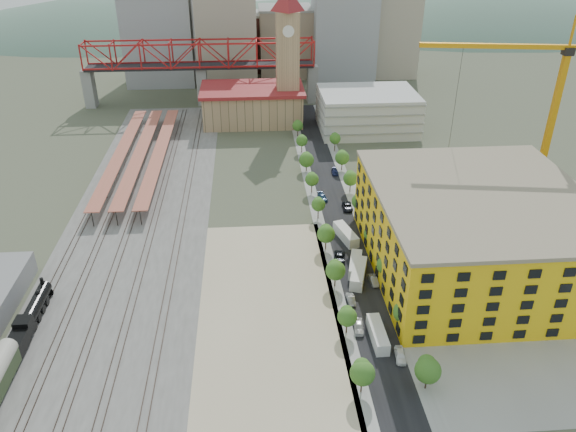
{
  "coord_description": "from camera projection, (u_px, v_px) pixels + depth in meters",
  "views": [
    {
      "loc": [
        -6.73,
        -122.03,
        71.52
      ],
      "look_at": [
        1.45,
        -11.13,
        10.0
      ],
      "focal_mm": 35.0,
      "sensor_mm": 36.0,
      "label": 1
    }
  ],
  "objects": [
    {
      "name": "skyline",
      "position": [
        276.0,
        28.0,
        255.18
      ],
      "size": [
        133.0,
        46.0,
        60.0
      ],
      "color": "#9EA0A3",
      "rests_on": "ground"
    },
    {
      "name": "sidewalk_west",
      "position": [
        314.0,
        201.0,
        155.3
      ],
      "size": [
        3.0,
        170.0,
        0.04
      ],
      "primitive_type": "cube",
      "color": "gray",
      "rests_on": "ground"
    },
    {
      "name": "site_trailer_d",
      "position": [
        346.0,
        234.0,
        136.82
      ],
      "size": [
        5.12,
        10.19,
        2.7
      ],
      "primitive_type": "cube",
      "rotation": [
        0.0,
        0.0,
        0.27
      ],
      "color": "silver",
      "rests_on": "ground"
    },
    {
      "name": "locomotive",
      "position": [
        31.0,
        317.0,
        108.08
      ],
      "size": [
        2.91,
        22.48,
        5.62
      ],
      "color": "black",
      "rests_on": "ground"
    },
    {
      "name": "ballast_strip",
      "position": [
        145.0,
        202.0,
        154.49
      ],
      "size": [
        36.0,
        165.0,
        0.06
      ],
      "primitive_type": "cube",
      "color": "#605E59",
      "rests_on": "ground"
    },
    {
      "name": "street_trees",
      "position": [
        339.0,
        218.0,
        146.94
      ],
      "size": [
        15.4,
        124.4,
        8.0
      ],
      "color": "#336E21",
      "rests_on": "ground"
    },
    {
      "name": "car_2",
      "position": [
        339.0,
        258.0,
        128.7
      ],
      "size": [
        3.5,
        5.99,
        1.57
      ],
      "primitive_type": "imported",
      "rotation": [
        0.0,
        0.0,
        -0.17
      ],
      "color": "black",
      "rests_on": "ground"
    },
    {
      "name": "car_0",
      "position": [
        359.0,
        327.0,
        107.59
      ],
      "size": [
        2.43,
        4.85,
        1.59
      ],
      "primitive_type": "imported",
      "rotation": [
        0.0,
        0.0,
        -0.12
      ],
      "color": "silver",
      "rests_on": "ground"
    },
    {
      "name": "car_6",
      "position": [
        347.0,
        207.0,
        150.76
      ],
      "size": [
        2.56,
        5.36,
        1.47
      ],
      "primitive_type": "imported",
      "rotation": [
        0.0,
        0.0,
        -0.02
      ],
      "color": "black",
      "rests_on": "ground"
    },
    {
      "name": "construction_pad",
      "position": [
        482.0,
        267.0,
        126.98
      ],
      "size": [
        50.0,
        90.0,
        0.06
      ],
      "primitive_type": "cube",
      "color": "gray",
      "rests_on": "ground"
    },
    {
      "name": "sidewalk_east",
      "position": [
        353.0,
        200.0,
        156.01
      ],
      "size": [
        3.0,
        170.0,
        0.04
      ],
      "primitive_type": "cube",
      "color": "gray",
      "rests_on": "ground"
    },
    {
      "name": "site_trailer_c",
      "position": [
        355.0,
        265.0,
        125.4
      ],
      "size": [
        4.6,
        9.58,
        2.54
      ],
      "primitive_type": "cube",
      "rotation": [
        0.0,
        0.0,
        -0.24
      ],
      "color": "silver",
      "rests_on": "ground"
    },
    {
      "name": "car_4",
      "position": [
        400.0,
        355.0,
        100.78
      ],
      "size": [
        2.3,
        4.77,
        1.57
      ],
      "primitive_type": "imported",
      "rotation": [
        0.0,
        0.0,
        -0.1
      ],
      "color": "white",
      "rests_on": "ground"
    },
    {
      "name": "ground",
      "position": [
        279.0,
        230.0,
        141.55
      ],
      "size": [
        400.0,
        400.0,
        0.0
      ],
      "primitive_type": "plane",
      "color": "#474C38",
      "rests_on": "ground"
    },
    {
      "name": "tower_crane",
      "position": [
        544.0,
        97.0,
        136.78
      ],
      "size": [
        46.53,
        8.54,
        49.97
      ],
      "color": "orange",
      "rests_on": "ground"
    },
    {
      "name": "distant_hills",
      "position": [
        320.0,
        142.0,
        409.85
      ],
      "size": [
        647.0,
        264.0,
        227.0
      ],
      "color": "#4C6B59",
      "rests_on": "ground"
    },
    {
      "name": "rail_tracks",
      "position": [
        138.0,
        202.0,
        154.32
      ],
      "size": [
        26.56,
        160.0,
        0.18
      ],
      "color": "#382B23",
      "rests_on": "ground"
    },
    {
      "name": "street_asphalt",
      "position": [
        333.0,
        200.0,
        155.65
      ],
      "size": [
        12.0,
        170.0,
        0.06
      ],
      "primitive_type": "cube",
      "color": "black",
      "rests_on": "ground"
    },
    {
      "name": "car_5",
      "position": [
        373.0,
        280.0,
        121.08
      ],
      "size": [
        1.83,
        4.42,
        1.42
      ],
      "primitive_type": "imported",
      "rotation": [
        0.0,
        0.0,
        0.08
      ],
      "color": "gray",
      "rests_on": "ground"
    },
    {
      "name": "car_1",
      "position": [
        351.0,
        299.0,
        115.31
      ],
      "size": [
        1.61,
        4.11,
        1.33
      ],
      "primitive_type": "imported",
      "rotation": [
        0.0,
        0.0,
        0.05
      ],
      "color": "gray",
      "rests_on": "ground"
    },
    {
      "name": "clock_tower",
      "position": [
        288.0,
        45.0,
        197.98
      ],
      "size": [
        12.0,
        12.0,
        52.0
      ],
      "color": "tan",
      "rests_on": "ground"
    },
    {
      "name": "construction_building",
      "position": [
        476.0,
        231.0,
        122.24
      ],
      "size": [
        44.6,
        50.6,
        18.8
      ],
      "color": "#EDAE14",
      "rests_on": "ground"
    },
    {
      "name": "truss_bridge",
      "position": [
        200.0,
        58.0,
        222.44
      ],
      "size": [
        94.0,
        9.6,
        25.6
      ],
      "color": "gray",
      "rests_on": "ground"
    },
    {
      "name": "platform_canopies",
      "position": [
        140.0,
        151.0,
        176.25
      ],
      "size": [
        16.0,
        80.0,
        4.12
      ],
      "color": "#B25544",
      "rests_on": "ground"
    },
    {
      "name": "site_trailer_a",
      "position": [
        378.0,
        334.0,
        104.96
      ],
      "size": [
        2.62,
        9.49,
        2.59
      ],
      "primitive_type": "cube",
      "rotation": [
        0.0,
        0.0,
        0.01
      ],
      "color": "silver",
      "rests_on": "ground"
    },
    {
      "name": "car_3",
      "position": [
        322.0,
        197.0,
        155.62
      ],
      "size": [
        2.72,
        5.15,
        1.42
      ],
      "primitive_type": "imported",
      "rotation": [
        0.0,
        0.0,
        0.15
      ],
      "color": "navy",
      "rests_on": "ground"
    },
    {
      "name": "parking_garage",
      "position": [
        367.0,
        111.0,
        201.56
      ],
      "size": [
        34.0,
        26.0,
        14.0
      ],
      "primitive_type": "cube",
      "color": "silver",
      "rests_on": "ground"
    },
    {
      "name": "dirt_lot",
      "position": [
        269.0,
        308.0,
        113.79
      ],
      "size": [
        28.0,
        67.0,
        0.06
      ],
      "primitive_type": "cube",
      "color": "tan",
      "rests_on": "ground"
    },
    {
      "name": "car_7",
      "position": [
        335.0,
        172.0,
        170.64
      ],
      "size": [
        1.99,
        4.62,
        1.33
      ],
      "primitive_type": "imported",
      "rotation": [
        0.0,
        0.0,
        -0.03
      ],
      "color": "#1A214E",
      "rests_on": "ground"
    },
    {
      "name": "station_hall",
      "position": [
        253.0,
        104.0,
        209.56
      ],
      "size": [
        38.0,
        24.0,
        13.1
      ],
      "color": "tan",
      "rests_on": "ground"
    },
    {
      "name": "site_trailer_b",
      "position": [
        358.0,
        274.0,
        122.14
      ],
      "size": [
        5.53,
        10.6,
        2.81
      ],
      "primitive_type": "cube",
      "rotation": [
        0.0,
        0.0,
        -0.29
      ],
      "color": "silver",
      "rests_on": "ground"
    }
  ]
}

